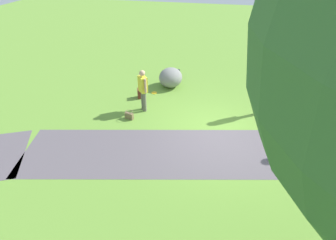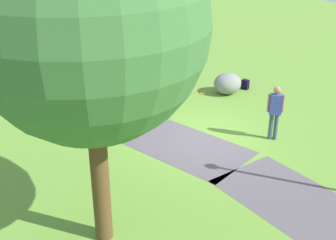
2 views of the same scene
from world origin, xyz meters
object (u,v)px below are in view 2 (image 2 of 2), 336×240
at_px(passerby_on_path, 275,109).
at_px(backpack_by_boulder, 245,85).
at_px(handbag_on_grass, 154,100).
at_px(large_shade_tree, 88,25).
at_px(spare_backpack_on_lawn, 186,89).
at_px(frisbee_on_grass, 203,94).
at_px(lawn_boulder, 227,83).
at_px(woman_with_handbag, 174,79).

height_order(passerby_on_path, backpack_by_boulder, passerby_on_path).
height_order(passerby_on_path, handbag_on_grass, passerby_on_path).
height_order(large_shade_tree, spare_backpack_on_lawn, large_shade_tree).
bearing_deg(frisbee_on_grass, lawn_boulder, -124.29).
distance_m(passerby_on_path, spare_backpack_on_lawn, 4.82).
xyz_separation_m(backpack_by_boulder, frisbee_on_grass, (0.65, 1.75, -0.18)).
distance_m(lawn_boulder, handbag_on_grass, 3.11).
distance_m(lawn_boulder, passerby_on_path, 4.10).
height_order(large_shade_tree, passerby_on_path, large_shade_tree).
bearing_deg(backpack_by_boulder, handbag_on_grass, 75.32).
height_order(passerby_on_path, frisbee_on_grass, passerby_on_path).
xyz_separation_m(woman_with_handbag, frisbee_on_grass, (-0.02, -1.43, -0.93)).
relative_size(large_shade_tree, spare_backpack_on_lawn, 17.55).
height_order(passerby_on_path, spare_backpack_on_lawn, passerby_on_path).
distance_m(large_shade_tree, backpack_by_boulder, 11.22).
distance_m(large_shade_tree, passerby_on_path, 7.67).
height_order(large_shade_tree, woman_with_handbag, large_shade_tree).
distance_m(woman_with_handbag, backpack_by_boulder, 3.34).
distance_m(lawn_boulder, backpack_by_boulder, 0.98).
xyz_separation_m(passerby_on_path, backpack_by_boulder, (3.63, -2.55, -0.86)).
xyz_separation_m(passerby_on_path, spare_backpack_on_lawn, (4.74, -0.29, -0.86)).
xyz_separation_m(backpack_by_boulder, spare_backpack_on_lawn, (1.11, 2.26, 0.00)).
bearing_deg(spare_backpack_on_lawn, backpack_by_boulder, -116.10).
bearing_deg(lawn_boulder, frisbee_on_grass, 55.71).
xyz_separation_m(large_shade_tree, spare_backpack_on_lawn, (5.60, -6.94, -4.58)).
xyz_separation_m(lawn_boulder, woman_with_handbag, (0.57, 2.24, 0.52)).
distance_m(passerby_on_path, frisbee_on_grass, 4.47).
xyz_separation_m(large_shade_tree, woman_with_handbag, (5.16, -6.02, -3.83)).
xyz_separation_m(handbag_on_grass, backpack_by_boulder, (-1.02, -3.90, 0.05)).
xyz_separation_m(spare_backpack_on_lawn, frisbee_on_grass, (-0.46, -0.51, -0.18)).
relative_size(woman_with_handbag, backpack_by_boulder, 4.09).
distance_m(spare_backpack_on_lawn, frisbee_on_grass, 0.71).
bearing_deg(large_shade_tree, passerby_on_path, -82.61).
bearing_deg(frisbee_on_grass, backpack_by_boulder, -110.29).
bearing_deg(passerby_on_path, spare_backpack_on_lawn, -3.46).
distance_m(backpack_by_boulder, spare_backpack_on_lawn, 2.52).
height_order(lawn_boulder, passerby_on_path, passerby_on_path).
bearing_deg(frisbee_on_grass, spare_backpack_on_lawn, 47.97).
bearing_deg(frisbee_on_grass, handbag_on_grass, 80.11).
height_order(large_shade_tree, handbag_on_grass, large_shade_tree).
height_order(lawn_boulder, frisbee_on_grass, lawn_boulder).
bearing_deg(frisbee_on_grass, woman_with_handbag, 89.08).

